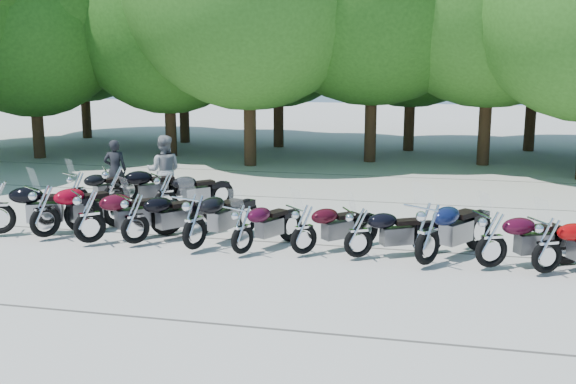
% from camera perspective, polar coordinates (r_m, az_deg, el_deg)
% --- Properties ---
extents(ground, '(90.00, 90.00, 0.00)m').
position_cam_1_polar(ground, '(12.84, -1.47, -6.12)').
color(ground, '#9E998E').
rests_on(ground, ground).
extents(tree_1, '(6.97, 6.97, 8.55)m').
position_cam_1_polar(tree_1, '(27.59, -20.99, 13.18)').
color(tree_1, '#3A2614').
rests_on(tree_1, ground).
extents(tree_2, '(7.31, 7.31, 8.97)m').
position_cam_1_polar(tree_2, '(26.79, -10.21, 14.34)').
color(tree_2, '#3A2614').
rests_on(tree_2, ground).
extents(tree_9, '(7.59, 7.59, 9.32)m').
position_cam_1_polar(tree_9, '(33.82, -17.15, 13.74)').
color(tree_9, '#3A2614').
rests_on(tree_9, ground).
extents(tree_10, '(7.78, 7.78, 9.55)m').
position_cam_1_polar(tree_10, '(31.02, -9.03, 14.60)').
color(tree_10, '#3A2614').
rests_on(tree_10, ground).
extents(tree_11, '(7.56, 7.56, 9.28)m').
position_cam_1_polar(tree_11, '(29.14, -0.83, 14.63)').
color(tree_11, '#3A2614').
rests_on(tree_11, ground).
extents(tree_12, '(7.88, 7.88, 9.67)m').
position_cam_1_polar(tree_12, '(28.42, 10.55, 14.99)').
color(tree_12, '#3A2614').
rests_on(tree_12, ground).
extents(tree_13, '(8.31, 8.31, 10.20)m').
position_cam_1_polar(tree_13, '(29.65, 20.47, 14.93)').
color(tree_13, '#3A2614').
rests_on(tree_13, ground).
extents(motorcycle_1, '(1.94, 2.36, 1.34)m').
position_cam_1_polar(motorcycle_1, '(15.21, -19.92, -1.41)').
color(motorcycle_1, maroon).
rests_on(motorcycle_1, ground).
extents(motorcycle_2, '(2.18, 2.13, 1.32)m').
position_cam_1_polar(motorcycle_2, '(14.45, -16.48, -1.88)').
color(motorcycle_2, '#400816').
rests_on(motorcycle_2, ground).
extents(motorcycle_3, '(1.91, 2.12, 1.24)m').
position_cam_1_polar(motorcycle_3, '(14.19, -12.84, -2.10)').
color(motorcycle_3, black).
rests_on(motorcycle_3, ground).
extents(motorcycle_4, '(1.51, 2.45, 1.33)m').
position_cam_1_polar(motorcycle_4, '(13.53, -7.94, -2.39)').
color(motorcycle_4, black).
rests_on(motorcycle_4, ground).
extents(motorcycle_5, '(1.50, 2.10, 1.15)m').
position_cam_1_polar(motorcycle_5, '(13.18, -3.90, -3.06)').
color(motorcycle_5, '#36071D').
rests_on(motorcycle_5, ground).
extents(motorcycle_6, '(1.92, 1.88, 1.17)m').
position_cam_1_polar(motorcycle_6, '(13.14, 1.34, -3.06)').
color(motorcycle_6, black).
rests_on(motorcycle_6, ground).
extents(motorcycle_7, '(2.09, 1.53, 1.16)m').
position_cam_1_polar(motorcycle_7, '(12.98, 5.99, -3.33)').
color(motorcycle_7, black).
rests_on(motorcycle_7, ground).
extents(motorcycle_8, '(1.98, 2.45, 1.38)m').
position_cam_1_polar(motorcycle_8, '(12.67, 11.75, -3.35)').
color(motorcycle_8, '#0C1438').
rests_on(motorcycle_8, ground).
extents(motorcycle_9, '(2.28, 1.56, 1.25)m').
position_cam_1_polar(motorcycle_9, '(12.83, 16.89, -3.74)').
color(motorcycle_9, '#370719').
rests_on(motorcycle_9, ground).
extents(motorcycle_10, '(2.18, 1.60, 1.20)m').
position_cam_1_polar(motorcycle_10, '(12.82, 21.13, -4.12)').
color(motorcycle_10, '#960506').
rests_on(motorcycle_10, ground).
extents(motorcycle_12, '(1.61, 2.06, 1.15)m').
position_cam_1_polar(motorcycle_12, '(17.71, -17.38, 0.19)').
color(motorcycle_12, black).
rests_on(motorcycle_12, ground).
extents(motorcycle_13, '(2.39, 1.91, 1.35)m').
position_cam_1_polar(motorcycle_13, '(17.23, -14.40, 0.38)').
color(motorcycle_13, black).
rests_on(motorcycle_13, ground).
extents(motorcycle_14, '(1.95, 2.00, 1.21)m').
position_cam_1_polar(motorcycle_14, '(16.73, -10.34, -0.02)').
color(motorcycle_14, black).
rests_on(motorcycle_14, ground).
extents(rider_0, '(0.71, 0.58, 1.67)m').
position_cam_1_polar(rider_0, '(18.88, -14.42, 1.82)').
color(rider_0, black).
rests_on(rider_0, ground).
extents(rider_1, '(1.05, 0.90, 1.86)m').
position_cam_1_polar(rider_1, '(17.87, -10.45, 1.78)').
color(rider_1, gray).
rests_on(rider_1, ground).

